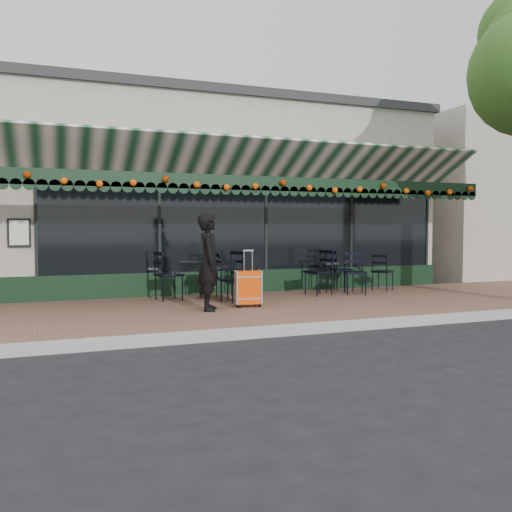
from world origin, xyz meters
name	(u,v)px	position (x,y,z in m)	size (l,w,h in m)	color
ground	(277,335)	(0.00, 0.00, 0.00)	(80.00, 80.00, 0.00)	black
sidewalk	(235,311)	(0.00, 2.00, 0.07)	(18.00, 4.00, 0.15)	brown
curb	(279,331)	(0.00, -0.08, 0.07)	(18.00, 0.16, 0.15)	#9E9E99
restaurant_building	(169,204)	(0.00, 7.84, 2.27)	(12.00, 9.60, 4.50)	gray
woman	(209,262)	(-0.55, 1.72, 1.00)	(0.62, 0.41, 1.69)	black
suitcase	(248,288)	(0.22, 1.88, 0.50)	(0.49, 0.32, 1.03)	#E94307
cafe_table_a	(331,265)	(2.80, 3.49, 0.75)	(0.54, 0.54, 0.66)	black
cafe_table_b	(214,270)	(-0.08, 3.09, 0.75)	(0.54, 0.54, 0.66)	black
chair_a_left	(319,272)	(2.22, 2.97, 0.64)	(0.49, 0.49, 0.98)	black
chair_a_right	(342,270)	(3.14, 3.57, 0.61)	(0.46, 0.46, 0.93)	black
chair_a_front	(355,273)	(3.02, 2.79, 0.62)	(0.47, 0.47, 0.93)	black
chair_a_extra	(383,272)	(4.03, 3.27, 0.57)	(0.42, 0.42, 0.85)	black
chair_b_left	(211,279)	(-0.09, 3.24, 0.55)	(0.40, 0.40, 0.79)	black
chair_b_right	(245,273)	(0.72, 3.49, 0.64)	(0.49, 0.49, 0.97)	black
chair_b_front	(234,281)	(0.17, 2.57, 0.56)	(0.41, 0.41, 0.83)	black
chair_solo	(169,275)	(-0.95, 3.29, 0.65)	(0.50, 0.50, 0.99)	black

